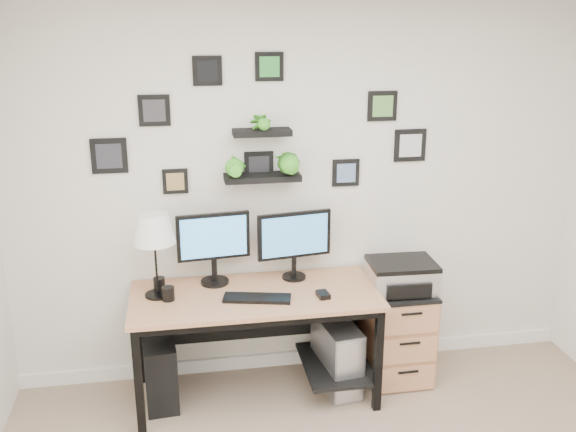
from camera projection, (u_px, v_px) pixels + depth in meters
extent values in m
plane|color=silver|center=(304.00, 194.00, 4.39)|extent=(4.00, 0.00, 4.00)
cube|color=white|center=(303.00, 356.00, 4.75)|extent=(4.00, 0.03, 0.10)
cube|color=tan|center=(255.00, 296.00, 4.15)|extent=(1.60, 0.70, 0.03)
cube|color=black|center=(255.00, 301.00, 4.16)|extent=(1.54, 0.64, 0.05)
cube|color=black|center=(250.00, 312.00, 4.54)|extent=(1.44, 0.02, 0.41)
cube|color=black|center=(336.00, 364.00, 4.40)|extent=(0.45, 0.63, 0.03)
cube|color=black|center=(139.00, 382.00, 3.86)|extent=(0.05, 0.05, 0.72)
cube|color=black|center=(143.00, 335.00, 4.42)|extent=(0.05, 0.05, 0.72)
cube|color=black|center=(378.00, 360.00, 4.10)|extent=(0.05, 0.05, 0.72)
cube|color=black|center=(353.00, 318.00, 4.66)|extent=(0.05, 0.05, 0.72)
cylinder|color=black|center=(215.00, 282.00, 4.30)|extent=(0.21, 0.21, 0.02)
cylinder|color=black|center=(214.00, 270.00, 4.27)|extent=(0.04, 0.04, 0.17)
cube|color=black|center=(213.00, 236.00, 4.20)|extent=(0.48, 0.08, 0.31)
cube|color=#3F8CCC|center=(214.00, 237.00, 4.18)|extent=(0.43, 0.05, 0.27)
cylinder|color=black|center=(294.00, 277.00, 4.38)|extent=(0.19, 0.19, 0.02)
cylinder|color=black|center=(294.00, 267.00, 4.36)|extent=(0.04, 0.04, 0.15)
cube|color=black|center=(294.00, 235.00, 4.29)|extent=(0.51, 0.10, 0.32)
cube|color=#3F8CCC|center=(295.00, 236.00, 4.27)|extent=(0.45, 0.07, 0.27)
cube|color=black|center=(257.00, 298.00, 4.05)|extent=(0.45, 0.23, 0.02)
cube|color=black|center=(323.00, 295.00, 4.09)|extent=(0.08, 0.11, 0.03)
cylinder|color=black|center=(158.00, 295.00, 4.11)|extent=(0.16, 0.16, 0.02)
cylinder|color=black|center=(156.00, 258.00, 4.03)|extent=(0.01, 0.01, 0.49)
cone|color=white|center=(154.00, 229.00, 3.97)|extent=(0.27, 0.27, 0.19)
cylinder|color=black|center=(168.00, 294.00, 4.03)|extent=(0.08, 0.08, 0.09)
cylinder|color=black|center=(159.00, 285.00, 4.16)|extent=(0.07, 0.07, 0.10)
cube|color=black|center=(160.00, 369.00, 4.25)|extent=(0.24, 0.47, 0.45)
cube|color=gray|center=(337.00, 355.00, 4.40)|extent=(0.28, 0.50, 0.48)
cube|color=silver|center=(350.00, 372.00, 4.18)|extent=(0.19, 0.04, 0.45)
cube|color=tan|center=(396.00, 333.00, 4.53)|extent=(0.42, 0.50, 0.65)
cube|color=black|center=(399.00, 289.00, 4.43)|extent=(0.43, 0.51, 0.02)
cube|color=tan|center=(407.00, 379.00, 4.35)|extent=(0.39, 0.02, 0.18)
cylinder|color=black|center=(408.00, 372.00, 4.32)|extent=(0.14, 0.02, 0.02)
cube|color=tan|center=(409.00, 351.00, 4.29)|extent=(0.39, 0.02, 0.18)
cylinder|color=black|center=(410.00, 344.00, 4.25)|extent=(0.14, 0.02, 0.02)
cube|color=tan|center=(411.00, 321.00, 4.22)|extent=(0.39, 0.02, 0.18)
cylinder|color=black|center=(412.00, 314.00, 4.19)|extent=(0.14, 0.02, 0.02)
cube|color=silver|center=(401.00, 277.00, 4.38)|extent=(0.46, 0.36, 0.17)
cube|color=black|center=(402.00, 263.00, 4.35)|extent=(0.46, 0.36, 0.03)
cube|color=black|center=(410.00, 292.00, 4.21)|extent=(0.30, 0.03, 0.10)
cube|color=black|center=(262.00, 177.00, 4.21)|extent=(0.50, 0.18, 0.04)
cube|color=black|center=(262.00, 132.00, 4.11)|extent=(0.38, 0.15, 0.04)
imported|color=green|center=(236.00, 155.00, 4.13)|extent=(0.15, 0.12, 0.27)
imported|color=green|center=(288.00, 153.00, 4.19)|extent=(0.15, 0.15, 0.27)
imported|color=green|center=(262.00, 109.00, 4.06)|extent=(0.13, 0.09, 0.25)
cube|color=black|center=(269.00, 67.00, 4.08)|extent=(0.18, 0.02, 0.18)
cube|color=#2C8634|center=(270.00, 67.00, 4.07)|extent=(0.13, 0.00, 0.13)
cube|color=black|center=(259.00, 166.00, 4.26)|extent=(0.19, 0.02, 0.19)
cube|color=black|center=(259.00, 166.00, 4.25)|extent=(0.14, 0.00, 0.14)
cube|color=black|center=(175.00, 181.00, 4.20)|extent=(0.16, 0.02, 0.16)
cube|color=olive|center=(175.00, 182.00, 4.19)|extent=(0.12, 0.00, 0.12)
cube|color=black|center=(346.00, 173.00, 4.38)|extent=(0.19, 0.02, 0.19)
cube|color=slate|center=(346.00, 173.00, 4.37)|extent=(0.13, 0.00, 0.13)
cube|color=black|center=(410.00, 145.00, 4.40)|extent=(0.22, 0.02, 0.22)
cube|color=silver|center=(411.00, 146.00, 4.39)|extent=(0.16, 0.00, 0.16)
cube|color=black|center=(207.00, 71.00, 4.02)|extent=(0.19, 0.02, 0.19)
cube|color=black|center=(207.00, 71.00, 4.01)|extent=(0.13, 0.00, 0.13)
cube|color=black|center=(154.00, 110.00, 4.04)|extent=(0.20, 0.02, 0.20)
cube|color=#2F2E32|center=(154.00, 111.00, 4.03)|extent=(0.14, 0.00, 0.14)
cube|color=black|center=(109.00, 156.00, 4.07)|extent=(0.23, 0.02, 0.23)
cube|color=#282830|center=(109.00, 156.00, 4.06)|extent=(0.16, 0.00, 0.16)
cube|color=black|center=(382.00, 106.00, 4.28)|extent=(0.20, 0.02, 0.20)
cube|color=#56893E|center=(383.00, 106.00, 4.27)|extent=(0.14, 0.00, 0.14)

